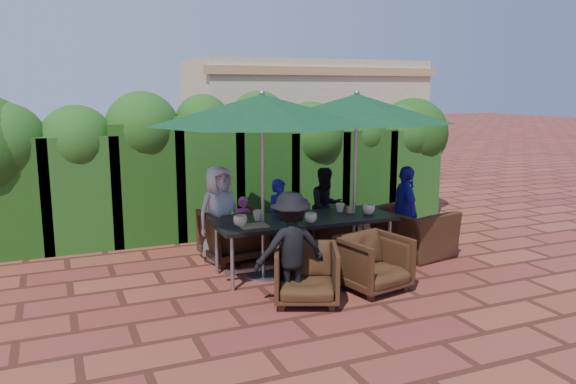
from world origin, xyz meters
name	(u,v)px	position (x,y,z in m)	size (l,w,h in m)	color
ground	(283,268)	(0.00, 0.00, 0.00)	(80.00, 80.00, 0.00)	brown
dining_table	(304,223)	(0.22, -0.23, 0.68)	(2.47, 0.90, 0.75)	black
umbrella_left	(262,110)	(-0.38, -0.25, 2.21)	(2.93, 2.93, 2.46)	gray
umbrella_right	(356,108)	(1.00, -0.22, 2.21)	(2.63, 2.63, 2.46)	gray
chair_far_left	(232,232)	(-0.52, 0.67, 0.42)	(0.81, 0.76, 0.83)	black
chair_far_mid	(277,229)	(0.22, 0.78, 0.36)	(0.71, 0.66, 0.73)	black
chair_far_right	(328,225)	(1.04, 0.66, 0.37)	(0.72, 0.67, 0.74)	black
chair_near_left	(306,271)	(-0.23, -1.28, 0.38)	(0.73, 0.69, 0.75)	black
chair_near_right	(374,260)	(0.72, -1.22, 0.38)	(0.74, 0.69, 0.76)	black
chair_end_right	(412,224)	(2.04, -0.14, 0.47)	(1.08, 0.70, 0.94)	black
adult_far_left	(219,214)	(-0.70, 0.72, 0.70)	(0.69, 0.41, 1.40)	silver
adult_far_mid	(280,217)	(0.21, 0.62, 0.58)	(0.42, 0.34, 1.16)	#1F1D9E
adult_far_right	(326,207)	(1.08, 0.81, 0.63)	(0.60, 0.37, 1.26)	black
adult_near_left	(291,248)	(-0.40, -1.21, 0.66)	(0.84, 0.39, 1.32)	black
adult_end_right	(405,211)	(1.91, -0.15, 0.68)	(0.80, 0.40, 1.36)	#1F1D9E
child_left	(244,226)	(-0.29, 0.83, 0.45)	(0.32, 0.26, 0.89)	#F054AB
child_right	(305,223)	(0.73, 0.87, 0.40)	(0.29, 0.23, 0.79)	#964CA5
pedestrian_a	(278,170)	(1.56, 4.08, 0.77)	(1.43, 0.51, 1.53)	green
pedestrian_b	(320,158)	(2.70, 4.36, 0.93)	(0.89, 0.54, 1.85)	#F054AB
pedestrian_c	(338,161)	(3.17, 4.36, 0.83)	(1.07, 0.49, 1.67)	#999BA2
cup_a	(240,221)	(-0.72, -0.33, 0.82)	(0.18, 0.18, 0.14)	beige
cup_b	(258,216)	(-0.41, -0.13, 0.82)	(0.15, 0.15, 0.14)	beige
cup_c	(311,218)	(0.20, -0.49, 0.81)	(0.16, 0.16, 0.13)	beige
cup_d	(340,208)	(0.85, -0.07, 0.81)	(0.13, 0.13, 0.12)	beige
cup_e	(369,209)	(1.15, -0.36, 0.82)	(0.18, 0.18, 0.14)	beige
ketchup_bottle	(294,212)	(0.11, -0.15, 0.83)	(0.04, 0.04, 0.17)	#B20C0A
sauce_bottle	(299,210)	(0.19, -0.10, 0.83)	(0.04, 0.04, 0.17)	#4C230C
serving_tray	(254,226)	(-0.57, -0.40, 0.76)	(0.35, 0.25, 0.02)	tan
number_block_left	(297,216)	(0.09, -0.27, 0.80)	(0.12, 0.06, 0.10)	tan
number_block_right	(351,209)	(0.97, -0.19, 0.80)	(0.12, 0.06, 0.10)	tan
hedge_wall	(221,157)	(-0.19, 2.32, 1.33)	(9.10, 1.60, 2.45)	#1C3D10
building	(304,121)	(3.50, 6.99, 1.61)	(6.20, 3.08, 3.20)	beige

